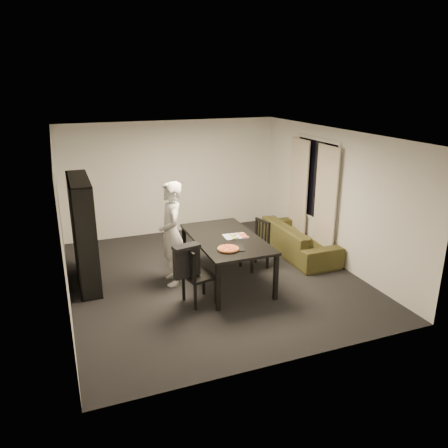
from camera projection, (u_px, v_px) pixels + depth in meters
name	position (u px, v px, depth m)	size (l,w,h in m)	color
room	(212.00, 209.00, 7.65)	(5.01, 5.51, 2.61)	black
window_pane	(316.00, 180.00, 8.97)	(0.02, 1.40, 1.60)	black
window_frame	(316.00, 180.00, 8.96)	(0.03, 1.52, 1.72)	white
curtain_left	(325.00, 203.00, 8.59)	(0.03, 0.70, 2.25)	beige
curtain_right	(298.00, 191.00, 9.51)	(0.03, 0.70, 2.25)	beige
bookshelf	(83.00, 232.00, 7.55)	(0.35, 1.50, 1.90)	black
dining_table	(226.00, 241.00, 7.66)	(1.11, 2.00, 0.83)	black
chair_left	(194.00, 272.00, 6.94)	(0.53, 0.53, 0.96)	black
chair_right	(258.00, 241.00, 8.34)	(0.52, 0.52, 0.93)	black
draped_jacket	(187.00, 260.00, 6.79)	(0.45, 0.28, 0.53)	black
person	(172.00, 234.00, 7.56)	(0.67, 0.44, 1.84)	silver
baking_tray	(232.00, 248.00, 7.14)	(0.40, 0.32, 0.01)	black
pepperoni_pizza	(228.00, 249.00, 7.06)	(0.35, 0.35, 0.03)	#A55C2F
kitchen_towel	(235.00, 236.00, 7.68)	(0.40, 0.30, 0.01)	silver
pizza_slices	(238.00, 236.00, 7.66)	(0.37, 0.31, 0.01)	#DFCA45
sofa	(297.00, 239.00, 9.06)	(2.15, 0.84, 0.63)	#383716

